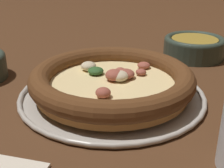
# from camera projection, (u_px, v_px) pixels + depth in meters

# --- Properties ---
(ground_plane) EXTENTS (3.00, 3.00, 0.00)m
(ground_plane) POSITION_uv_depth(u_px,v_px,m) (112.00, 97.00, 0.52)
(ground_plane) COLOR #4C2D19
(pizza_tray) EXTENTS (0.31, 0.31, 0.01)m
(pizza_tray) POSITION_uv_depth(u_px,v_px,m) (112.00, 94.00, 0.52)
(pizza_tray) COLOR #B7B2A8
(pizza_tray) RESTS_ON ground_plane
(pizza) EXTENTS (0.27, 0.27, 0.04)m
(pizza) POSITION_uv_depth(u_px,v_px,m) (112.00, 80.00, 0.51)
(pizza) COLOR #A86B33
(pizza) RESTS_ON pizza_tray
(bowl_near) EXTENTS (0.14, 0.14, 0.05)m
(bowl_near) POSITION_uv_depth(u_px,v_px,m) (194.00, 46.00, 0.70)
(bowl_near) COLOR #334238
(bowl_near) RESTS_ON ground_plane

